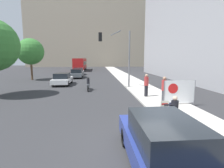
{
  "coord_description": "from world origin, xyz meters",
  "views": [
    {
      "loc": [
        -1.45,
        -5.28,
        3.09
      ],
      "look_at": [
        -0.53,
        5.37,
        1.54
      ],
      "focal_mm": 28.0,
      "sensor_mm": 36.0,
      "label": 1
    }
  ],
  "objects": [
    {
      "name": "motorcycle_on_road",
      "position": [
        -2.32,
        11.9,
        0.55
      ],
      "size": [
        0.28,
        2.17,
        1.29
      ],
      "color": "#565B60",
      "rests_on": "ground_plane"
    },
    {
      "name": "street_tree_midblock",
      "position": [
        -10.93,
        21.1,
        4.1
      ],
      "size": [
        3.76,
        3.76,
        5.99
      ],
      "color": "brown",
      "rests_on": "ground_plane"
    },
    {
      "name": "pedestrian_behind",
      "position": [
        2.44,
        8.1,
        1.03
      ],
      "size": [
        0.34,
        0.34,
        1.78
      ],
      "rotation": [
        0.0,
        0.0,
        4.17
      ],
      "color": "black",
      "rests_on": "sidewalk_curb"
    },
    {
      "name": "traffic_light_pole",
      "position": [
        0.82,
        12.77,
        4.06
      ],
      "size": [
        3.3,
        3.06,
        5.81
      ],
      "color": "slate",
      "rests_on": "sidewalk_curb"
    },
    {
      "name": "ground_plane",
      "position": [
        0.0,
        0.0,
        0.0
      ],
      "size": [
        160.0,
        160.0,
        0.0
      ],
      "primitive_type": "plane",
      "color": "#303033"
    },
    {
      "name": "jogger_on_sidewalk",
      "position": [
        2.98,
        5.79,
        1.05
      ],
      "size": [
        0.34,
        0.34,
        1.81
      ],
      "rotation": [
        0.0,
        0.0,
        3.65
      ],
      "color": "#424247",
      "rests_on": "sidewalk_curb"
    },
    {
      "name": "building_backdrop_far",
      "position": [
        -2.0,
        68.44,
        18.32
      ],
      "size": [
        52.0,
        12.0,
        36.64
      ],
      "color": "tan",
      "rests_on": "ground_plane"
    },
    {
      "name": "car_on_road_nearest",
      "position": [
        -5.57,
        15.92,
        0.71
      ],
      "size": [
        1.87,
        4.46,
        1.41
      ],
      "color": "white",
      "rests_on": "ground_plane"
    },
    {
      "name": "building_backdrop_right",
      "position": [
        14.62,
        19.24,
        10.8
      ],
      "size": [
        10.0,
        32.0,
        21.59
      ],
      "color": "#99999E",
      "rests_on": "ground_plane"
    },
    {
      "name": "city_bus_on_road",
      "position": [
        -5.85,
        42.15,
        1.83
      ],
      "size": [
        2.57,
        12.37,
        3.18
      ],
      "color": "red",
      "rests_on": "ground_plane"
    },
    {
      "name": "seated_protester",
      "position": [
        2.19,
        2.38,
        0.79
      ],
      "size": [
        0.93,
        0.77,
        1.23
      ],
      "rotation": [
        0.0,
        0.0,
        0.22
      ],
      "color": "#474C56",
      "rests_on": "sidewalk_curb"
    },
    {
      "name": "protest_banner",
      "position": [
        3.87,
        5.44,
        0.96
      ],
      "size": [
        2.11,
        0.06,
        1.58
      ],
      "color": "slate",
      "rests_on": "sidewalk_curb"
    },
    {
      "name": "car_on_road_midblock",
      "position": [
        -4.72,
        23.58,
        0.73
      ],
      "size": [
        1.83,
        4.63,
        1.46
      ],
      "color": "#565B60",
      "rests_on": "ground_plane"
    },
    {
      "name": "sidewalk_curb",
      "position": [
        3.16,
        15.0,
        0.06
      ],
      "size": [
        3.1,
        90.0,
        0.12
      ],
      "primitive_type": "cube",
      "color": "beige",
      "rests_on": "ground_plane"
    },
    {
      "name": "car_on_road_distant",
      "position": [
        -5.01,
        29.21,
        0.69
      ],
      "size": [
        1.79,
        4.11,
        1.36
      ],
      "color": "silver",
      "rests_on": "ground_plane"
    },
    {
      "name": "parked_car_curbside",
      "position": [
        0.32,
        -0.94,
        0.76
      ],
      "size": [
        1.8,
        4.57,
        1.54
      ],
      "color": "navy",
      "rests_on": "ground_plane"
    }
  ]
}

